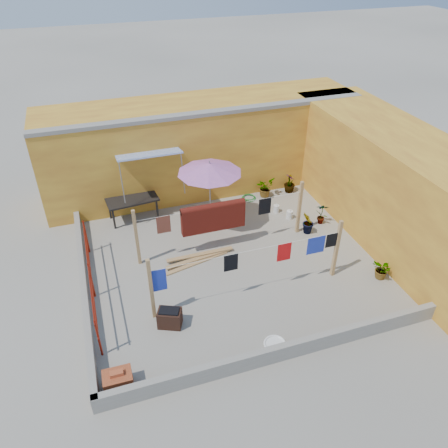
% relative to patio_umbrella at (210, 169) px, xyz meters
% --- Properties ---
extents(ground, '(80.00, 80.00, 0.00)m').
position_rel_patio_umbrella_xyz_m(ground, '(0.03, -1.91, -2.11)').
color(ground, '#9E998E').
rests_on(ground, ground).
extents(wall_back, '(11.00, 3.27, 3.21)m').
position_rel_patio_umbrella_xyz_m(wall_back, '(0.53, 2.78, -0.50)').
color(wall_back, gold).
rests_on(wall_back, ground).
extents(wall_right, '(2.40, 9.00, 3.20)m').
position_rel_patio_umbrella_xyz_m(wall_right, '(5.23, -1.91, -0.51)').
color(wall_right, gold).
rests_on(wall_right, ground).
extents(parapet_front, '(8.30, 0.16, 0.44)m').
position_rel_patio_umbrella_xyz_m(parapet_front, '(0.03, -5.49, -1.89)').
color(parapet_front, gray).
rests_on(parapet_front, ground).
extents(parapet_left, '(0.16, 7.30, 0.44)m').
position_rel_patio_umbrella_xyz_m(parapet_left, '(-4.05, -1.91, -1.89)').
color(parapet_left, gray).
rests_on(parapet_left, ground).
extents(red_railing, '(0.05, 4.20, 1.10)m').
position_rel_patio_umbrella_xyz_m(red_railing, '(-3.82, -2.11, -1.39)').
color(red_railing, maroon).
rests_on(red_railing, ground).
extents(clothesline_rig, '(5.09, 2.35, 1.80)m').
position_rel_patio_umbrella_xyz_m(clothesline_rig, '(-0.17, -1.37, -1.03)').
color(clothesline_rig, tan).
rests_on(clothesline_rig, ground).
extents(patio_umbrella, '(2.42, 2.42, 2.35)m').
position_rel_patio_umbrella_xyz_m(patio_umbrella, '(0.00, 0.00, 0.00)').
color(patio_umbrella, gray).
rests_on(patio_umbrella, ground).
extents(outdoor_table, '(1.70, 0.98, 0.76)m').
position_rel_patio_umbrella_xyz_m(outdoor_table, '(-2.26, 1.29, -1.42)').
color(outdoor_table, black).
rests_on(outdoor_table, ground).
extents(brick_stack, '(0.61, 0.45, 0.52)m').
position_rel_patio_umbrella_xyz_m(brick_stack, '(-3.56, -5.11, -1.88)').
color(brick_stack, '#9E4524').
rests_on(brick_stack, ground).
extents(lumber_pile, '(2.13, 0.62, 0.13)m').
position_rel_patio_umbrella_xyz_m(lumber_pile, '(-0.84, -1.52, -2.04)').
color(lumber_pile, tan).
rests_on(lumber_pile, ground).
extents(brazier, '(0.66, 0.57, 0.51)m').
position_rel_patio_umbrella_xyz_m(brazier, '(-2.16, -3.72, -1.86)').
color(brazier, '#321913').
rests_on(brazier, ground).
extents(white_basin, '(0.53, 0.53, 0.09)m').
position_rel_patio_umbrella_xyz_m(white_basin, '(-0.01, -5.11, -2.06)').
color(white_basin, silver).
rests_on(white_basin, ground).
extents(water_jug_a, '(0.21, 0.21, 0.33)m').
position_rel_patio_umbrella_xyz_m(water_jug_a, '(2.63, -0.34, -1.96)').
color(water_jug_a, silver).
rests_on(water_jug_a, ground).
extents(water_jug_b, '(0.19, 0.19, 0.31)m').
position_rel_patio_umbrella_xyz_m(water_jug_b, '(2.38, 0.16, -1.97)').
color(water_jug_b, silver).
rests_on(water_jug_b, ground).
extents(green_hose, '(0.51, 0.51, 0.07)m').
position_rel_patio_umbrella_xyz_m(green_hose, '(1.82, 1.29, -2.07)').
color(green_hose, '#187023').
rests_on(green_hose, ground).
extents(plant_back_a, '(0.83, 0.81, 0.70)m').
position_rel_patio_umbrella_xyz_m(plant_back_a, '(2.42, 1.29, -1.76)').
color(plant_back_a, '#235D1A').
rests_on(plant_back_a, ground).
extents(plant_back_b, '(0.47, 0.47, 0.71)m').
position_rel_patio_umbrella_xyz_m(plant_back_b, '(3.39, 1.29, -1.75)').
color(plant_back_b, '#235D1A').
rests_on(plant_back_b, ground).
extents(plant_right_a, '(0.48, 0.42, 0.76)m').
position_rel_patio_umbrella_xyz_m(plant_right_a, '(3.48, -0.92, -1.73)').
color(plant_right_a, '#235D1A').
rests_on(plant_right_a, ground).
extents(plant_right_b, '(0.52, 0.55, 0.79)m').
position_rel_patio_umbrella_xyz_m(plant_right_b, '(2.79, -1.30, -1.71)').
color(plant_right_b, '#235D1A').
rests_on(plant_right_b, ground).
extents(plant_right_c, '(0.51, 0.57, 0.59)m').
position_rel_patio_umbrella_xyz_m(plant_right_c, '(3.73, -3.86, -1.81)').
color(plant_right_c, '#235D1A').
rests_on(plant_right_c, ground).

